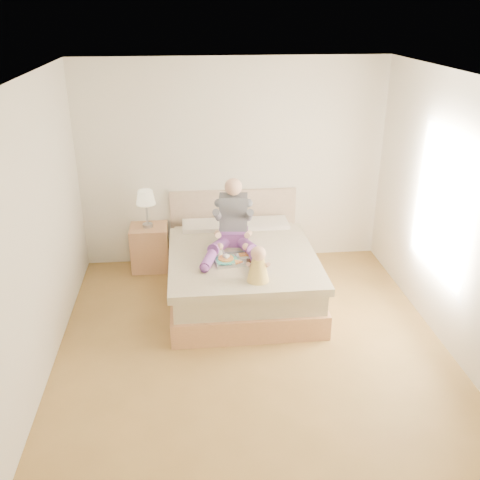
{
  "coord_description": "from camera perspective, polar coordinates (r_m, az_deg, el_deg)",
  "views": [
    {
      "loc": [
        -0.6,
        -4.67,
        3.27
      ],
      "look_at": [
        -0.03,
        0.91,
        0.78
      ],
      "focal_mm": 40.0,
      "sensor_mm": 36.0,
      "label": 1
    }
  ],
  "objects": [
    {
      "name": "tray",
      "position": [
        6.04,
        -0.66,
        -1.94
      ],
      "size": [
        0.49,
        0.4,
        0.13
      ],
      "rotation": [
        0.0,
        0.0,
        0.13
      ],
      "color": "#B2B3B9",
      "rests_on": "bed"
    },
    {
      "name": "adult",
      "position": [
        6.28,
        -0.73,
        1.26
      ],
      "size": [
        0.7,
        1.04,
        0.84
      ],
      "rotation": [
        0.0,
        0.0,
        -0.11
      ],
      "color": "#64327E",
      "rests_on": "bed"
    },
    {
      "name": "room",
      "position": [
        5.05,
        2.27,
        3.45
      ],
      "size": [
        4.02,
        4.22,
        2.71
      ],
      "color": "brown",
      "rests_on": "ground"
    },
    {
      "name": "baby",
      "position": [
        5.56,
        1.94,
        -2.85
      ],
      "size": [
        0.26,
        0.35,
        0.39
      ],
      "rotation": [
        0.0,
        0.0,
        -0.14
      ],
      "color": "gold",
      "rests_on": "bed"
    },
    {
      "name": "nightstand",
      "position": [
        7.22,
        -9.59,
        -0.79
      ],
      "size": [
        0.49,
        0.43,
        0.6
      ],
      "rotation": [
        0.0,
        0.0,
        -0.0
      ],
      "color": "#A7764E",
      "rests_on": "ground"
    },
    {
      "name": "bed",
      "position": [
        6.5,
        0.08,
        -3.14
      ],
      "size": [
        1.7,
        2.18,
        1.0
      ],
      "color": "#A7764E",
      "rests_on": "ground"
    },
    {
      "name": "lamp",
      "position": [
        6.96,
        -10.03,
        4.28
      ],
      "size": [
        0.24,
        0.24,
        0.5
      ],
      "color": "#B2B3B9",
      "rests_on": "nightstand"
    }
  ]
}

